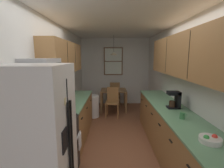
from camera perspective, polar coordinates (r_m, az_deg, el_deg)
ground_plane at (r=4.23m, az=1.77°, el=-16.48°), size 12.00×12.00×0.00m
wall_left at (r=4.04m, az=-17.65°, el=0.82°), size 0.10×9.00×2.55m
wall_right at (r=4.12m, az=20.99°, el=0.80°), size 0.10×9.00×2.55m
wall_back at (r=6.48m, az=1.13°, el=4.35°), size 4.40×0.10×2.55m
ceiling_slab at (r=3.88m, az=1.98°, el=20.45°), size 4.40×9.00×0.08m
refrigerator at (r=2.05m, az=-24.97°, el=-19.50°), size 0.75×0.73×1.78m
stove_range at (r=2.83m, az=-19.17°, el=-20.28°), size 0.66×0.63×1.10m
microwave_over_range at (r=2.52m, az=-23.07°, el=4.36°), size 0.39×0.59×0.34m
counter_left at (r=3.96m, az=-13.02°, el=-11.48°), size 0.64×1.96×0.90m
upper_cabinets_left at (r=3.69m, az=-16.14°, el=8.84°), size 0.33×2.04×0.65m
counter_right at (r=3.44m, az=19.81°, el=-15.15°), size 0.64×3.33×0.90m
upper_cabinets_right at (r=3.15m, az=24.00°, el=9.06°), size 0.33×3.01×0.74m
dining_table at (r=5.71m, az=0.62°, el=-3.18°), size 0.88×0.75×0.72m
dining_chair_near at (r=5.17m, az=0.22°, el=-5.69°), size 0.43×0.43×0.90m
dining_chair_far at (r=6.31m, az=0.97°, el=-2.92°), size 0.42×0.42×0.90m
pendant_light at (r=5.58m, az=0.64°, el=10.50°), size 0.27×0.27×0.65m
back_window at (r=6.38m, az=0.51°, el=7.88°), size 0.72×0.05×1.06m
trash_bin at (r=5.16m, az=-6.44°, el=-7.66°), size 0.35×0.35×0.68m
storage_canister at (r=3.08m, az=-16.67°, el=-7.06°), size 0.11×0.11×0.19m
dish_towel at (r=2.86m, az=-11.00°, el=-18.91°), size 0.02×0.16×0.24m
coffee_maker at (r=3.28m, az=21.10°, el=-5.01°), size 0.22×0.18×0.32m
mug_by_coffeemaker at (r=2.80m, az=23.31°, el=-10.00°), size 0.12×0.08×0.11m
fruit_bowl at (r=2.23m, az=30.97°, el=-16.14°), size 0.24×0.24×0.09m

